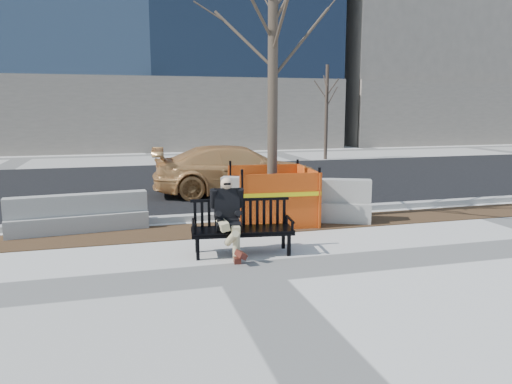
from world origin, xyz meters
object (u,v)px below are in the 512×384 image
(seated_man, at_px, (228,254))
(sedan, at_px, (238,194))
(bench, at_px, (242,254))
(jersey_barrier_right, at_px, (295,220))
(tree_fence, at_px, (272,222))
(jersey_barrier_left, at_px, (80,232))

(seated_man, bearing_deg, sedan, 81.59)
(bench, distance_m, jersey_barrier_right, 2.71)
(seated_man, height_order, jersey_barrier_right, seated_man)
(tree_fence, distance_m, jersey_barrier_left, 3.86)
(bench, height_order, sedan, sedan)
(jersey_barrier_left, height_order, jersey_barrier_right, jersey_barrier_right)
(seated_man, relative_size, tree_fence, 0.20)
(seated_man, xyz_separation_m, tree_fence, (1.38, 2.00, 0.00))
(tree_fence, bearing_deg, sedan, 88.61)
(seated_man, xyz_separation_m, jersey_barrier_left, (-2.47, 2.19, 0.00))
(seated_man, height_order, sedan, sedan)
(bench, relative_size, jersey_barrier_right, 0.53)
(bench, height_order, seated_man, seated_man)
(tree_fence, relative_size, jersey_barrier_right, 1.94)
(tree_fence, xyz_separation_m, sedan, (0.08, 3.42, 0.00))
(sedan, bearing_deg, jersey_barrier_left, 133.95)
(jersey_barrier_right, bearing_deg, tree_fence, -149.73)
(jersey_barrier_right, bearing_deg, sedan, 121.59)
(seated_man, height_order, jersey_barrier_left, seated_man)
(bench, bearing_deg, jersey_barrier_right, 58.38)
(bench, bearing_deg, tree_fence, 67.56)
(sedan, relative_size, jersey_barrier_right, 1.47)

